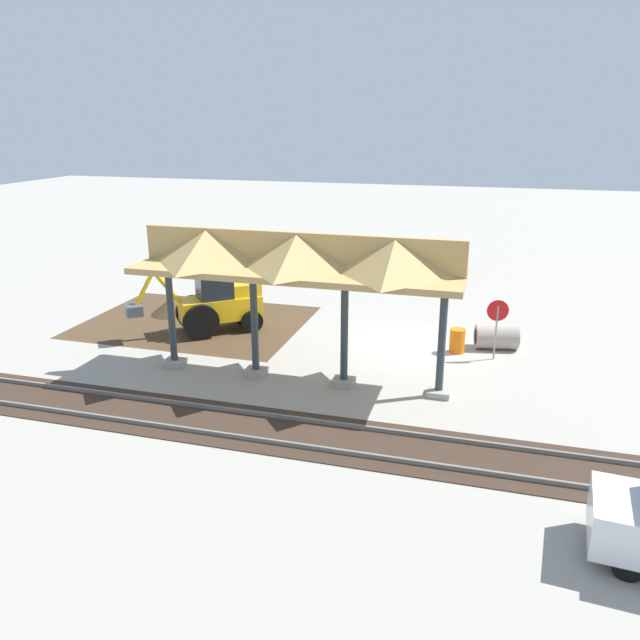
% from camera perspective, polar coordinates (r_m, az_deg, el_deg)
% --- Properties ---
extents(ground_plane, '(120.00, 120.00, 0.00)m').
position_cam_1_polar(ground_plane, '(23.77, 8.40, -2.50)').
color(ground_plane, '#9E998E').
extents(dirt_work_zone, '(9.09, 7.00, 0.01)m').
position_cam_1_polar(dirt_work_zone, '(26.98, -11.31, -0.16)').
color(dirt_work_zone, '#4C3823').
rests_on(dirt_work_zone, ground).
extents(platform_canopy, '(10.34, 3.20, 4.90)m').
position_cam_1_polar(platform_canopy, '(19.48, -2.06, 5.83)').
color(platform_canopy, '#9E998E').
rests_on(platform_canopy, ground).
extents(rail_tracks, '(60.00, 2.58, 0.15)m').
position_cam_1_polar(rail_tracks, '(16.87, 4.74, -11.21)').
color(rail_tracks, slate).
rests_on(rail_tracks, ground).
extents(stop_sign, '(0.75, 0.17, 2.20)m').
position_cam_1_polar(stop_sign, '(22.76, 15.90, 0.26)').
color(stop_sign, gray).
rests_on(stop_sign, ground).
extents(backhoe, '(4.78, 4.21, 2.82)m').
position_cam_1_polar(backhoe, '(25.27, -9.45, 1.70)').
color(backhoe, '#EAB214').
rests_on(backhoe, ground).
extents(dirt_mound, '(3.61, 3.61, 1.45)m').
position_cam_1_polar(dirt_mound, '(28.31, -13.42, 0.55)').
color(dirt_mound, '#4C3823').
rests_on(dirt_mound, ground).
extents(concrete_pipe, '(1.68, 1.18, 0.91)m').
position_cam_1_polar(concrete_pipe, '(24.20, 15.82, -1.50)').
color(concrete_pipe, '#9E9384').
rests_on(concrete_pipe, ground).
extents(traffic_barrel, '(0.56, 0.56, 0.90)m').
position_cam_1_polar(traffic_barrel, '(23.46, 12.43, -1.86)').
color(traffic_barrel, orange).
rests_on(traffic_barrel, ground).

